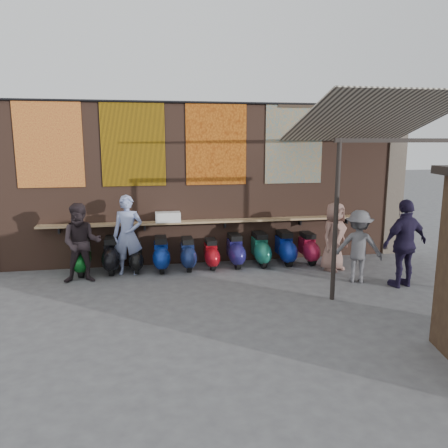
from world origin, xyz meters
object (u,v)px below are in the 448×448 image
object	(u,v)px
scooter_stool_1	(112,255)
scooter_stool_6	(235,251)
scooter_stool_3	(161,254)
scooter_stool_8	(285,248)
diner_left	(128,235)
scooter_stool_5	(211,254)
scooter_stool_7	(260,249)
scooter_stool_4	(188,254)
diner_right	(82,243)
shopper_tan	(334,237)
shelf_box	(168,217)
scooter_stool_9	(308,248)
scooter_stool_0	(82,257)
scooter_stool_2	(136,258)
shopper_navy	(405,244)
shopper_grey	(358,246)

from	to	relation	value
scooter_stool_1	scooter_stool_6	distance (m)	2.98
scooter_stool_3	scooter_stool_8	bearing A→B (deg)	0.50
scooter_stool_8	diner_left	size ratio (longest dim) A/B	0.47
scooter_stool_5	scooter_stool_7	world-z (taller)	scooter_stool_7
scooter_stool_6	scooter_stool_7	size ratio (longest dim) A/B	0.98
scooter_stool_4	diner_right	world-z (taller)	diner_right
scooter_stool_4	scooter_stool_8	world-z (taller)	scooter_stool_8
diner_left	shopper_tan	xyz separation A→B (m)	(4.84, -0.56, -0.11)
scooter_stool_8	shelf_box	bearing A→B (deg)	173.99
scooter_stool_8	scooter_stool_9	distance (m)	0.62
scooter_stool_0	diner_left	distance (m)	1.20
scooter_stool_1	scooter_stool_2	xyz separation A→B (m)	(0.57, -0.05, -0.08)
scooter_stool_0	scooter_stool_1	size ratio (longest dim) A/B	0.99
scooter_stool_3	shopper_navy	world-z (taller)	shopper_navy
scooter_stool_2	diner_right	distance (m)	1.40
scooter_stool_1	scooter_stool_8	distance (m)	4.27
diner_left	shopper_navy	size ratio (longest dim) A/B	0.99
shelf_box	shopper_grey	distance (m)	4.50
shopper_tan	scooter_stool_9	bearing A→B (deg)	85.36
scooter_stool_4	scooter_stool_6	world-z (taller)	scooter_stool_6
diner_left	shopper_grey	world-z (taller)	diner_left
scooter_stool_2	scooter_stool_8	world-z (taller)	scooter_stool_8
scooter_stool_1	shopper_tan	distance (m)	5.31
scooter_stool_6	scooter_stool_4	bearing A→B (deg)	-177.76
scooter_stool_1	scooter_stool_2	distance (m)	0.58
shelf_box	scooter_stool_0	xyz separation A→B (m)	(-2.02, -0.28, -0.83)
scooter_stool_8	scooter_stool_9	bearing A→B (deg)	-0.33
shopper_grey	scooter_stool_7	bearing A→B (deg)	-20.82
shopper_navy	scooter_stool_0	bearing A→B (deg)	-29.01
scooter_stool_1	shopper_navy	world-z (taller)	shopper_navy
scooter_stool_2	shopper_grey	size ratio (longest dim) A/B	0.44
shelf_box	scooter_stool_5	size ratio (longest dim) A/B	0.81
scooter_stool_0	scooter_stool_3	xyz separation A→B (m)	(1.82, -0.05, -0.01)
scooter_stool_9	diner_right	size ratio (longest dim) A/B	0.46
scooter_stool_0	scooter_stool_9	world-z (taller)	scooter_stool_0
scooter_stool_4	scooter_stool_7	size ratio (longest dim) A/B	0.94
scooter_stool_5	shopper_tan	distance (m)	2.99
shopper_navy	shopper_tan	size ratio (longest dim) A/B	1.14
scooter_stool_1	shopper_tan	bearing A→B (deg)	-8.30
scooter_stool_6	shopper_navy	distance (m)	3.89
scooter_stool_6	diner_right	world-z (taller)	diner_right
scooter_stool_7	scooter_stool_1	bearing A→B (deg)	179.44
scooter_stool_3	scooter_stool_0	bearing A→B (deg)	178.28
scooter_stool_3	scooter_stool_9	size ratio (longest dim) A/B	1.05
scooter_stool_0	scooter_stool_4	world-z (taller)	scooter_stool_0
scooter_stool_5	shopper_navy	world-z (taller)	shopper_navy
scooter_stool_4	diner_left	world-z (taller)	diner_left
scooter_stool_2	shopper_grey	world-z (taller)	shopper_grey
diner_left	shopper_navy	world-z (taller)	shopper_navy
scooter_stool_0	shopper_navy	distance (m)	7.21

